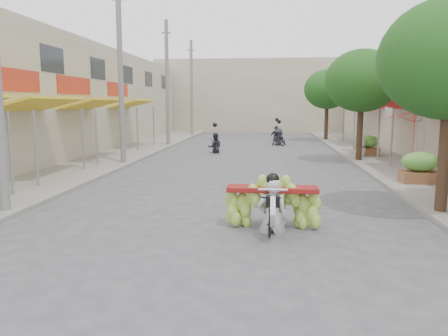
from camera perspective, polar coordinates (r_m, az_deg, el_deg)
ground at (r=7.66m, az=-3.06°, el=-12.67°), size 120.00×120.00×0.00m
sidewalk_left at (r=23.66m, az=-14.34°, el=1.61°), size 4.00×60.00×0.12m
sidewalk_right at (r=22.99m, az=20.57°, el=1.14°), size 4.00×60.00×0.12m
shophouse_row_left at (r=24.78m, az=-26.42°, el=8.11°), size 9.77×40.00×6.00m
far_building at (r=45.08m, az=4.41°, el=9.33°), size 20.00×6.00×7.00m
utility_pole_mid at (r=20.18m, az=-13.36°, el=11.80°), size 0.60×0.24×8.00m
utility_pole_far at (r=28.83m, az=-7.43°, el=10.87°), size 0.60×0.24×8.00m
utility_pole_back at (r=37.65m, az=-4.27°, el=10.32°), size 0.60×0.24×8.00m
street_tree_mid at (r=21.51m, az=17.57°, el=10.77°), size 3.40×3.40×5.25m
street_tree_far at (r=33.35m, az=13.36°, el=9.95°), size 3.40×3.40×5.25m
produce_crate_mid at (r=16.02m, az=24.22°, el=0.35°), size 1.20×0.88×1.16m
produce_crate_far at (r=23.70m, az=18.17°, el=3.05°), size 1.20×0.88×1.16m
banana_motorbike at (r=9.56m, az=6.34°, el=-3.79°), size 2.20×1.75×2.21m
market_umbrella at (r=16.68m, az=23.72°, el=7.02°), size 2.60×2.60×1.91m
pedestrian at (r=23.20m, az=17.47°, el=3.80°), size 1.05×0.86×1.85m
bg_motorbike_a at (r=24.57m, az=-1.20°, el=3.81°), size 0.87×1.48×1.95m
bg_motorbike_b at (r=29.15m, az=7.18°, el=4.65°), size 1.19×1.52×1.95m
bg_motorbike_c at (r=32.67m, az=6.88°, el=4.88°), size 0.99×1.77×1.95m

